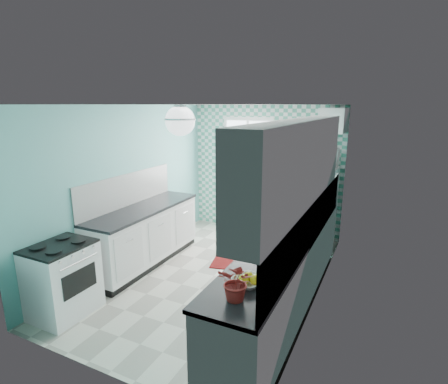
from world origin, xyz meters
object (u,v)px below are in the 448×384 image
at_px(ceiling_light, 180,121).
at_px(sink, 307,215).
at_px(fruit_bowl, 249,282).
at_px(microwave, 319,158).
at_px(potted_plant, 237,282).
at_px(stove, 63,279).
at_px(fridge, 316,208).

distance_m(ceiling_light, sink, 2.34).
distance_m(sink, fruit_bowl, 2.27).
bearing_deg(fruit_bowl, microwave, 91.50).
height_order(fruit_bowl, potted_plant, potted_plant).
bearing_deg(sink, stove, -136.81).
bearing_deg(sink, potted_plant, -90.55).
distance_m(stove, sink, 3.35).
height_order(ceiling_light, fruit_bowl, ceiling_light).
bearing_deg(microwave, fridge, 56.04).
relative_size(fruit_bowl, microwave, 0.46).
bearing_deg(fruit_bowl, fridge, 91.51).
bearing_deg(stove, microwave, 59.10).
bearing_deg(microwave, sink, 95.85).
distance_m(stove, potted_plant, 2.50).
bearing_deg(fridge, sink, -83.82).
bearing_deg(fruit_bowl, ceiling_light, 145.65).
xyz_separation_m(sink, potted_plant, (-0.00, -2.54, 0.17)).
distance_m(fridge, stove, 4.17).
bearing_deg(stove, sink, 46.46).
relative_size(fruit_bowl, potted_plant, 0.85).
bearing_deg(potted_plant, ceiling_light, 137.81).
bearing_deg(microwave, fruit_bowl, 92.74).
relative_size(fridge, microwave, 2.39).
bearing_deg(ceiling_light, stove, -144.91).
height_order(fridge, stove, fridge).
relative_size(stove, potted_plant, 2.67).
relative_size(potted_plant, microwave, 0.54).
relative_size(ceiling_light, sink, 0.66).
bearing_deg(fruit_bowl, sink, 89.89).
bearing_deg(ceiling_light, sink, 50.29).
height_order(fridge, fruit_bowl, fridge).
bearing_deg(sink, fridge, 94.17).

